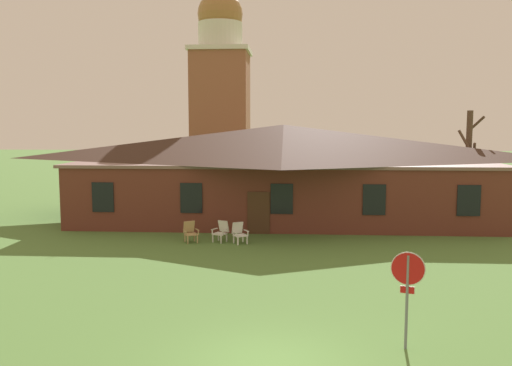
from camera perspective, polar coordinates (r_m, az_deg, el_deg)
The scene contains 7 objects.
brick_building at distance 30.81m, azimuth 2.96°, elevation 1.39°, with size 23.28×10.40×5.38m.
dome_tower at distance 46.86m, azimuth -3.82°, elevation 9.49°, with size 5.18×5.18×17.62m.
stop_sign at distance 13.27m, azimuth 16.01°, elevation -10.12°, with size 0.77×0.27×2.38m.
lawn_chair_by_porch at distance 24.55m, azimuth -7.10°, elevation -5.20°, with size 0.82×0.85×0.96m.
lawn_chair_near_door at distance 24.53m, azimuth -3.77°, elevation -5.17°, with size 0.82×0.85×0.96m.
lawn_chair_left_end at distance 24.14m, azimuth -1.82°, elevation -5.35°, with size 0.83×0.86×0.96m.
bare_tree_beside_building at distance 35.07m, azimuth 21.93°, elevation 2.45°, with size 1.70×1.69×6.24m.
Camera 1 is at (0.42, -11.24, 5.37)m, focal length 37.12 mm.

